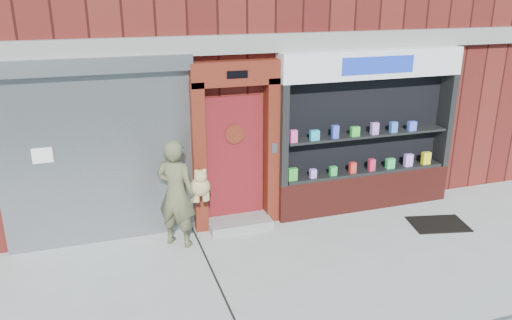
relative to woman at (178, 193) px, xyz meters
name	(u,v)px	position (x,y,z in m)	size (l,w,h in m)	color
ground	(319,268)	(1.84, -1.43, -0.91)	(80.00, 80.00, 0.00)	#9E9E99
shutter_bay	(96,142)	(-1.16, 0.50, 0.81)	(3.10, 0.30, 3.04)	gray
red_door_bay	(236,146)	(1.09, 0.43, 0.55)	(1.52, 0.58, 2.90)	#4D160D
pharmacy_bay	(366,138)	(3.59, 0.39, 0.46)	(3.50, 0.41, 3.00)	#5B1B15
woman	(178,193)	(0.00, 0.00, 0.00)	(0.93, 0.74, 1.80)	brown
doormat	(438,224)	(4.50, -0.75, -0.90)	(0.97, 0.68, 0.02)	black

